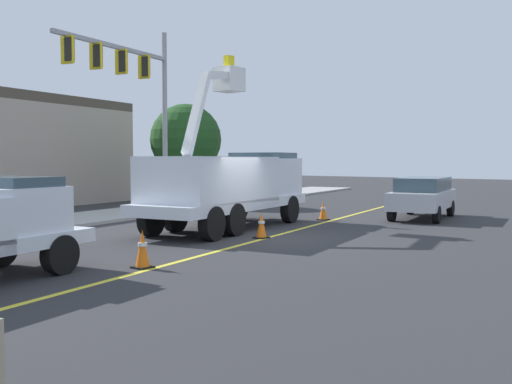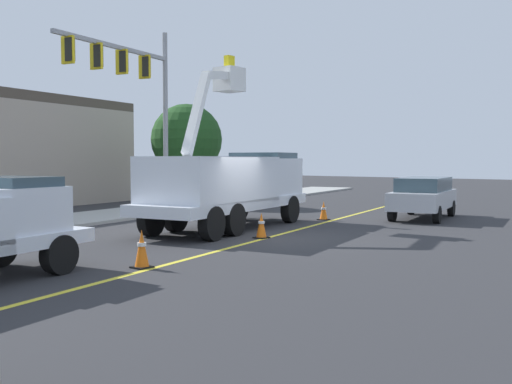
% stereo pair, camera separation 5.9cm
% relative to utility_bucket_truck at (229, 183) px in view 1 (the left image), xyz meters
% --- Properties ---
extents(ground, '(120.00, 120.00, 0.00)m').
position_rel_utility_bucket_truck_xyz_m(ground, '(-1.10, -2.56, -1.60)').
color(ground, '#2D2D30').
extents(sidewalk_far_side, '(59.60, 14.90, 0.12)m').
position_rel_utility_bucket_truck_xyz_m(sidewalk_far_side, '(-2.80, 6.23, -1.54)').
color(sidewalk_far_side, '#9E9E99').
rests_on(sidewalk_far_side, ground).
extents(lane_centre_stripe, '(49.13, 9.62, 0.01)m').
position_rel_utility_bucket_truck_xyz_m(lane_centre_stripe, '(-1.10, -2.56, -1.59)').
color(lane_centre_stripe, yellow).
rests_on(lane_centre_stripe, ground).
extents(utility_bucket_truck, '(8.53, 4.01, 6.37)m').
position_rel_utility_bucket_truck_xyz_m(utility_bucket_truck, '(0.00, 0.00, 0.00)').
color(utility_bucket_truck, white).
rests_on(utility_bucket_truck, ground).
extents(passing_minivan, '(5.07, 2.77, 1.69)m').
position_rel_utility_bucket_truck_xyz_m(passing_minivan, '(7.54, -3.99, -0.63)').
color(passing_minivan, silver).
rests_on(passing_minivan, ground).
extents(traffic_cone_mid_front, '(0.40, 0.40, 0.86)m').
position_rel_utility_bucket_truck_xyz_m(traffic_cone_mid_front, '(-6.87, -3.42, -1.17)').
color(traffic_cone_mid_front, black).
rests_on(traffic_cone_mid_front, ground).
extents(traffic_cone_mid_rear, '(0.40, 0.40, 0.79)m').
position_rel_utility_bucket_truck_xyz_m(traffic_cone_mid_rear, '(-1.32, -2.47, -1.21)').
color(traffic_cone_mid_rear, black).
rests_on(traffic_cone_mid_rear, ground).
extents(traffic_cone_trailing, '(0.40, 0.40, 0.76)m').
position_rel_utility_bucket_truck_xyz_m(traffic_cone_trailing, '(4.47, -1.11, -1.23)').
color(traffic_cone_trailing, black).
rests_on(traffic_cone_trailing, ground).
extents(traffic_signal_mast, '(6.59, 1.50, 8.13)m').
position_rel_utility_bucket_truck_xyz_m(traffic_signal_mast, '(0.62, 5.85, 4.01)').
color(traffic_signal_mast, gray).
rests_on(traffic_signal_mast, ground).
extents(street_tree_right, '(3.83, 3.83, 5.43)m').
position_rel_utility_bucket_truck_xyz_m(street_tree_right, '(6.87, 9.08, 1.90)').
color(street_tree_right, brown).
rests_on(street_tree_right, ground).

